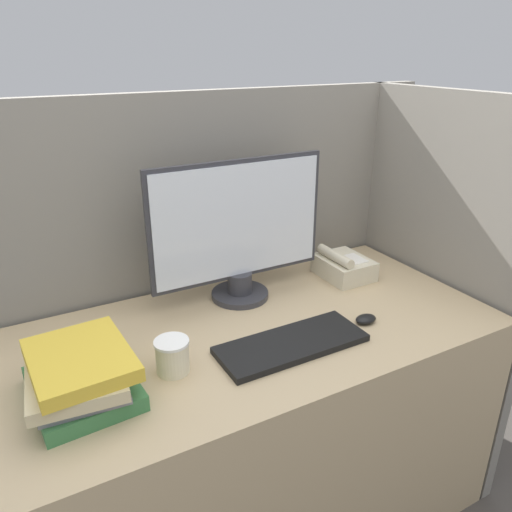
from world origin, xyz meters
TOP-DOWN VIEW (x-y plane):
  - cubicle_panel_rear at (0.00, 0.79)m, footprint 1.92×0.04m
  - cubicle_panel_right at (0.80, 0.40)m, footprint 0.04×0.81m
  - desk at (0.00, 0.37)m, footprint 1.52×0.75m
  - monitor at (0.06, 0.58)m, footprint 0.61×0.20m
  - keyboard at (0.05, 0.23)m, footprint 0.44×0.17m
  - mouse at (0.32, 0.23)m, footprint 0.07×0.05m
  - coffee_cup at (-0.29, 0.28)m, footprint 0.09×0.09m
  - book_stack at (-0.53, 0.29)m, footprint 0.26×0.31m
  - desk_telephone at (0.47, 0.54)m, footprint 0.16×0.20m

SIDE VIEW (x-z plane):
  - desk at x=0.00m, z-range 0.00..0.77m
  - cubicle_panel_rear at x=0.00m, z-range 0.00..1.44m
  - cubicle_panel_right at x=0.80m, z-range 0.00..1.44m
  - keyboard at x=0.05m, z-range 0.77..0.79m
  - mouse at x=0.32m, z-range 0.77..0.80m
  - desk_telephone at x=0.47m, z-range 0.76..0.87m
  - coffee_cup at x=-0.29m, z-range 0.77..0.87m
  - book_stack at x=-0.53m, z-range 0.77..0.90m
  - monitor at x=0.06m, z-range 0.77..1.24m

